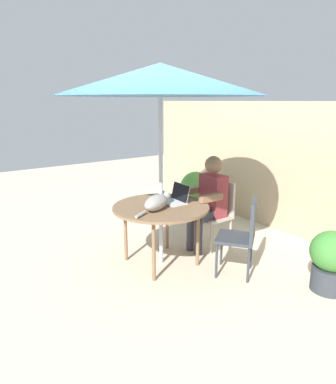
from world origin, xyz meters
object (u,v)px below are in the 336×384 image
at_px(chair_empty, 244,231).
at_px(laptop, 177,197).
at_px(person_seated, 209,198).
at_px(patio_table, 161,210).
at_px(potted_plant_by_chair, 332,259).
at_px(cat, 157,202).
at_px(potted_plant_near_fence, 196,192).
at_px(chair_occupied, 217,209).
at_px(patio_umbrella, 160,80).

xyz_separation_m(chair_empty, laptop, (-0.78, -0.33, 0.26)).
xyz_separation_m(person_seated, laptop, (-0.02, -0.50, 0.09)).
relative_size(patio_table, person_seated, 0.91).
height_order(patio_table, potted_plant_by_chair, patio_table).
distance_m(patio_table, chair_empty, 0.96).
height_order(laptop, potted_plant_by_chair, laptop).
distance_m(chair_empty, laptop, 0.88).
relative_size(patio_table, cat, 1.83).
xyz_separation_m(patio_table, laptop, (-0.02, 0.24, 0.12)).
xyz_separation_m(person_seated, potted_plant_near_fence, (-1.05, 0.67, -0.24)).
bearing_deg(laptop, chair_occupied, 88.51).
relative_size(cat, potted_plant_near_fence, 0.79).
bearing_deg(chair_occupied, chair_empty, -23.59).
height_order(patio_table, laptop, laptop).
xyz_separation_m(chair_empty, person_seated, (-0.76, 0.17, 0.17)).
bearing_deg(potted_plant_by_chair, person_seated, -168.83).
height_order(patio_umbrella, potted_plant_by_chair, patio_umbrella).
relative_size(person_seated, laptop, 3.99).
relative_size(chair_empty, laptop, 2.88).
bearing_deg(chair_empty, potted_plant_by_chair, 32.05).
bearing_deg(person_seated, patio_table, -90.00).
distance_m(chair_occupied, potted_plant_near_fence, 1.17).
height_order(person_seated, potted_plant_by_chair, person_seated).
bearing_deg(chair_occupied, potted_plant_by_chair, 5.36).
bearing_deg(cat, person_seated, 95.39).
bearing_deg(potted_plant_near_fence, person_seated, -32.65).
bearing_deg(potted_plant_near_fence, cat, -53.41).
relative_size(patio_table, chair_empty, 1.27).
bearing_deg(laptop, potted_plant_by_chair, 27.57).
bearing_deg(cat, chair_occupied, 94.55).
bearing_deg(patio_table, patio_umbrella, 0.00).
distance_m(chair_empty, cat, 1.00).
bearing_deg(potted_plant_by_chair, chair_empty, -147.95).
relative_size(chair_occupied, potted_plant_near_fence, 1.14).
height_order(patio_table, patio_umbrella, patio_umbrella).
bearing_deg(patio_table, chair_occupied, 90.00).
distance_m(patio_umbrella, cat, 1.31).
relative_size(chair_empty, cat, 1.44).
distance_m(chair_occupied, potted_plant_by_chair, 1.53).
xyz_separation_m(chair_occupied, laptop, (-0.02, -0.66, 0.26)).
bearing_deg(chair_occupied, potted_plant_near_fence, 153.88).
relative_size(person_seated, potted_plant_by_chair, 1.92).
distance_m(chair_occupied, laptop, 0.71).
bearing_deg(person_seated, potted_plant_by_chair, 11.17).
height_order(chair_empty, potted_plant_near_fence, chair_empty).
relative_size(chair_occupied, laptop, 2.88).
height_order(patio_table, chair_occupied, chair_occupied).
xyz_separation_m(chair_occupied, chair_empty, (0.76, -0.33, 0.00)).
bearing_deg(potted_plant_by_chair, laptop, -152.43).
bearing_deg(laptop, person_seated, 88.05).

